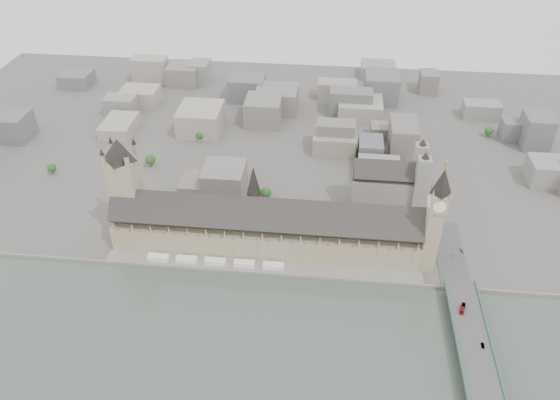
# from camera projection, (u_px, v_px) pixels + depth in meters

# --- Properties ---
(ground) EXTENTS (900.00, 900.00, 0.00)m
(ground) POSITION_uv_depth(u_px,v_px,m) (263.00, 263.00, 469.72)
(ground) COLOR #595651
(ground) RESTS_ON ground
(embankment_wall) EXTENTS (600.00, 1.50, 3.00)m
(embankment_wall) POSITION_uv_depth(u_px,v_px,m) (260.00, 274.00, 456.74)
(embankment_wall) COLOR gray
(embankment_wall) RESTS_ON ground
(river_terrace) EXTENTS (270.00, 15.00, 2.00)m
(river_terrace) POSITION_uv_depth(u_px,v_px,m) (262.00, 268.00, 463.08)
(river_terrace) COLOR gray
(river_terrace) RESTS_ON ground
(terrace_tents) EXTENTS (118.00, 7.00, 4.00)m
(terrace_tents) POSITION_uv_depth(u_px,v_px,m) (215.00, 261.00, 465.22)
(terrace_tents) COLOR white
(terrace_tents) RESTS_ON river_terrace
(palace_of_westminster) EXTENTS (265.00, 40.73, 55.44)m
(palace_of_westminster) POSITION_uv_depth(u_px,v_px,m) (265.00, 228.00, 472.35)
(palace_of_westminster) COLOR gray
(palace_of_westminster) RESTS_ON ground
(elizabeth_tower) EXTENTS (17.00, 17.00, 107.50)m
(elizabeth_tower) POSITION_uv_depth(u_px,v_px,m) (436.00, 214.00, 430.23)
(elizabeth_tower) COLOR gray
(elizabeth_tower) RESTS_ON ground
(victoria_tower) EXTENTS (30.00, 30.00, 100.00)m
(victoria_tower) POSITION_uv_depth(u_px,v_px,m) (125.00, 185.00, 469.07)
(victoria_tower) COLOR gray
(victoria_tower) RESTS_ON ground
(central_tower) EXTENTS (13.00, 13.00, 48.00)m
(central_tower) POSITION_uv_depth(u_px,v_px,m) (254.00, 190.00, 457.73)
(central_tower) COLOR tan
(central_tower) RESTS_ON ground
(westminster_bridge) EXTENTS (25.00, 325.00, 10.25)m
(westminster_bridge) POSITION_uv_depth(u_px,v_px,m) (475.00, 358.00, 382.02)
(westminster_bridge) COLOR #474749
(westminster_bridge) RESTS_ON ground
(westminster_abbey) EXTENTS (68.00, 36.00, 64.00)m
(westminster_abbey) POSITION_uv_depth(u_px,v_px,m) (390.00, 185.00, 522.08)
(westminster_abbey) COLOR gray
(westminster_abbey) RESTS_ON ground
(city_skyline_inland) EXTENTS (720.00, 360.00, 38.00)m
(city_skyline_inland) POSITION_uv_depth(u_px,v_px,m) (290.00, 114.00, 656.32)
(city_skyline_inland) COLOR gray
(city_skyline_inland) RESTS_ON ground
(park_trees) EXTENTS (110.00, 30.00, 15.00)m
(park_trees) POSITION_uv_depth(u_px,v_px,m) (261.00, 213.00, 514.63)
(park_trees) COLOR #1F4819
(park_trees) RESTS_ON ground
(red_bus_north) EXTENTS (6.22, 11.89, 3.24)m
(red_bus_north) POSITION_uv_depth(u_px,v_px,m) (463.00, 308.00, 411.07)
(red_bus_north) COLOR maroon
(red_bus_north) RESTS_ON westminster_bridge
(car_silver) EXTENTS (1.71, 4.80, 1.58)m
(car_silver) POSITION_uv_depth(u_px,v_px,m) (483.00, 345.00, 383.76)
(car_silver) COLOR gray
(car_silver) RESTS_ON westminster_bridge
(car_approach) EXTENTS (3.47, 5.51, 1.49)m
(car_approach) POSITION_uv_depth(u_px,v_px,m) (462.00, 251.00, 465.62)
(car_approach) COLOR gray
(car_approach) RESTS_ON westminster_bridge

